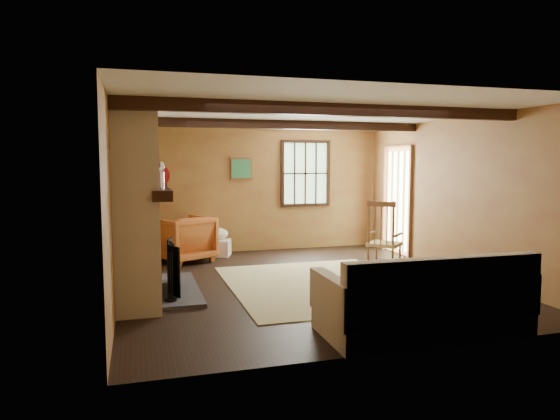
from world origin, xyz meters
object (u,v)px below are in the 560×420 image
object	(u,v)px
sofa	(425,304)
armchair	(184,239)
rocking_chair	(384,242)
laundry_basket	(216,248)
fireplace	(138,210)

from	to	relation	value
sofa	armchair	size ratio (longest dim) A/B	2.38
rocking_chair	laundry_basket	xyz separation A→B (m)	(-2.32, 2.07, -0.33)
sofa	armchair	bearing A→B (deg)	114.78
fireplace	rocking_chair	distance (m)	3.76
sofa	rocking_chair	bearing A→B (deg)	70.91
fireplace	armchair	distance (m)	2.25
fireplace	sofa	size ratio (longest dim) A/B	1.15
fireplace	armchair	xyz separation A→B (m)	(0.76, 2.00, -0.71)
fireplace	rocking_chair	world-z (taller)	fireplace
rocking_chair	armchair	xyz separation A→B (m)	(-2.94, 1.69, -0.08)
fireplace	sofa	world-z (taller)	fireplace
rocking_chair	laundry_basket	size ratio (longest dim) A/B	2.27
sofa	laundry_basket	world-z (taller)	sofa
rocking_chair	sofa	distance (m)	2.87
rocking_chair	armchair	size ratio (longest dim) A/B	1.30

